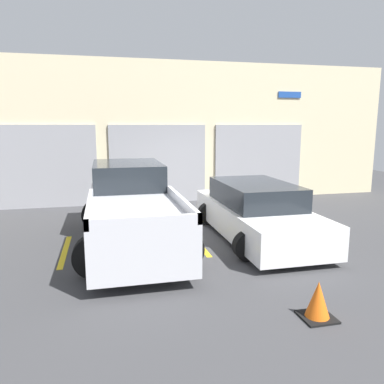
# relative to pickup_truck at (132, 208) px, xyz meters

# --- Properties ---
(ground_plane) EXTENTS (28.00, 28.00, 0.00)m
(ground_plane) POSITION_rel_pickup_truck_xyz_m (1.48, 1.50, -0.83)
(ground_plane) COLOR #3D3D3F
(shophouse_building) EXTENTS (17.15, 0.68, 4.89)m
(shophouse_building) POSITION_rel_pickup_truck_xyz_m (1.47, 4.79, 1.57)
(shophouse_building) COLOR beige
(shophouse_building) RESTS_ON ground
(pickup_truck) EXTENTS (2.40, 5.24, 1.76)m
(pickup_truck) POSITION_rel_pickup_truck_xyz_m (0.00, 0.00, 0.00)
(pickup_truck) COLOR silver
(pickup_truck) RESTS_ON ground
(sedan_white) EXTENTS (2.17, 4.63, 1.34)m
(sedan_white) POSITION_rel_pickup_truck_xyz_m (2.96, -0.26, -0.20)
(sedan_white) COLOR white
(sedan_white) RESTS_ON ground
(parking_stripe_far_left) EXTENTS (0.12, 2.20, 0.01)m
(parking_stripe_far_left) POSITION_rel_pickup_truck_xyz_m (-1.48, -0.29, -0.83)
(parking_stripe_far_left) COLOR gold
(parking_stripe_far_left) RESTS_ON ground
(parking_stripe_left) EXTENTS (0.12, 2.20, 0.01)m
(parking_stripe_left) POSITION_rel_pickup_truck_xyz_m (1.48, -0.29, -0.83)
(parking_stripe_left) COLOR gold
(parking_stripe_left) RESTS_ON ground
(parking_stripe_centre) EXTENTS (0.12, 2.20, 0.01)m
(parking_stripe_centre) POSITION_rel_pickup_truck_xyz_m (4.45, -0.29, -0.83)
(parking_stripe_centre) COLOR gold
(parking_stripe_centre) RESTS_ON ground
(traffic_cone) EXTENTS (0.47, 0.47, 0.55)m
(traffic_cone) POSITION_rel_pickup_truck_xyz_m (2.28, -4.12, -0.58)
(traffic_cone) COLOR black
(traffic_cone) RESTS_ON ground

